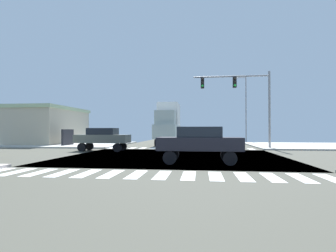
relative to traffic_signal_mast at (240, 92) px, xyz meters
name	(u,v)px	position (x,y,z in m)	size (l,w,h in m)	color
ground	(175,157)	(-5.32, -7.58, -5.27)	(90.00, 90.00, 0.05)	#45443B
sidewalk_corner_ne	(309,146)	(7.68, 4.42, -5.18)	(12.00, 12.00, 0.14)	#B2ADA3
sidewalk_corner_nw	(74,144)	(-18.32, 4.42, -5.18)	(12.00, 12.00, 0.14)	#AEAEA9
crosswalk_near	(149,175)	(-5.57, -14.88, -5.24)	(13.50, 2.00, 0.01)	silver
crosswalk_far	(180,148)	(-5.57, -0.28, -5.24)	(13.50, 2.00, 0.01)	silver
traffic_signal_mast	(240,92)	(0.00, 0.00, 0.00)	(6.97, 0.55, 7.10)	gray
street_lamp	(244,104)	(2.72, 14.39, 0.31)	(1.78, 0.32, 9.48)	gray
bank_building	(27,126)	(-25.05, 5.46, -3.00)	(13.59, 10.02, 4.49)	#B2A891
sedan_nearside_1	(176,134)	(-7.32, 14.98, -4.13)	(1.80, 4.30, 1.88)	black
sedan_crossing_2	(103,137)	(-11.58, -4.08, -4.13)	(4.30, 1.80, 1.88)	black
sedan_queued_3	(199,142)	(-3.68, -11.08, -4.13)	(4.30, 1.80, 1.88)	black
suv_leading_2	(183,132)	(-7.32, 30.13, -3.85)	(1.96, 4.60, 2.34)	black
box_truck_trailing_1	(168,123)	(-7.32, 5.25, -2.68)	(2.40, 7.20, 4.85)	black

